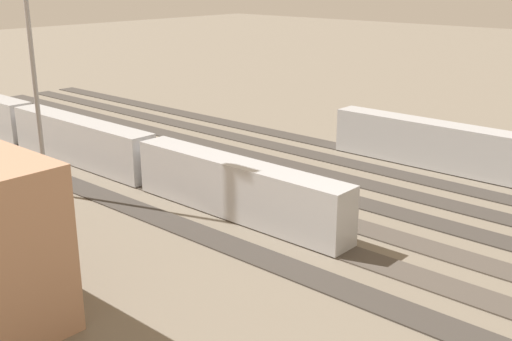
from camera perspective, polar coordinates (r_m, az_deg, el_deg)
ground_plane at (r=61.12m, az=6.46°, el=-2.15°), size 400.00×400.00×0.00m
track_bed_0 at (r=73.33m, az=13.27°, el=0.92°), size 140.00×2.80×0.12m
track_bed_1 at (r=69.13m, az=11.27°, el=0.03°), size 140.00×2.80×0.12m
track_bed_2 at (r=65.05m, az=9.02°, el=-0.97°), size 140.00×2.80×0.12m
track_bed_3 at (r=61.10m, az=6.46°, el=-2.10°), size 140.00×2.80×0.12m
track_bed_4 at (r=57.32m, az=3.56°, el=-3.38°), size 140.00×2.80×0.12m
track_bed_5 at (r=53.74m, az=0.26°, el=-4.82°), size 140.00×2.80×0.12m
track_bed_6 at (r=50.40m, az=-3.53°, el=-6.44°), size 140.00×2.80×0.12m
train_on_track_5 at (r=72.47m, az=-15.82°, el=2.62°), size 71.40×3.00×5.00m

